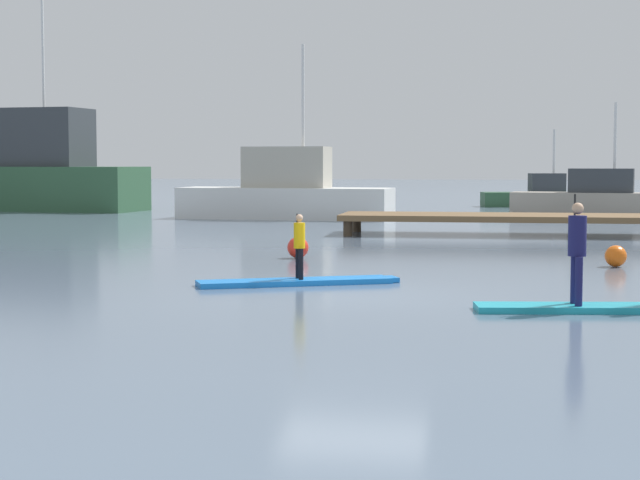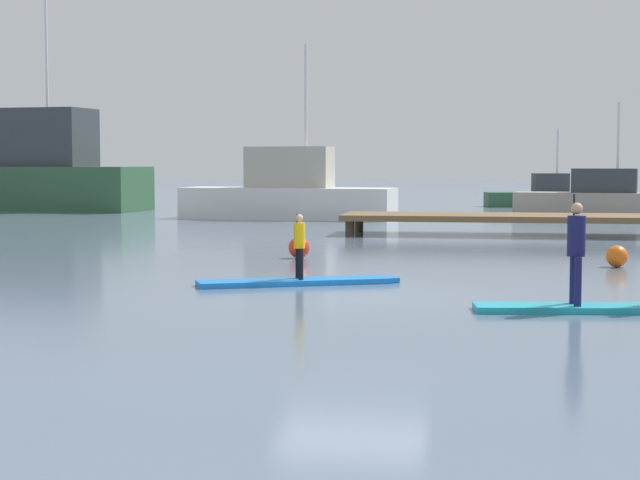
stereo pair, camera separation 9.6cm
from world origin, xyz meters
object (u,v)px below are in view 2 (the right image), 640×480
Objects in this scene: fishing_boat_white_large at (10,172)px; trawler_grey_distant at (542,195)px; mooring_buoy_near at (617,256)px; fishing_boat_green_midground at (597,200)px; paddleboard_near at (299,282)px; paddleboard_far at (598,308)px; motor_boat_small_navy at (288,194)px; mooring_buoy_mid at (299,248)px; paddler_child_solo at (299,243)px; paddler_adult at (576,246)px.

fishing_boat_white_large is 26.00m from trawler_grey_distant.
trawler_grey_distant is at bearing 90.38° from mooring_buoy_near.
fishing_boat_green_midground is 1.21× the size of trawler_grey_distant.
fishing_boat_white_large reaches higher than paddleboard_near.
paddleboard_far is 26.67m from motor_boat_small_navy.
mooring_buoy_near is at bearing -7.75° from mooring_buoy_mid.
trawler_grey_distant is at bearing 80.48° from paddleboard_near.
fishing_boat_green_midground is at bearing 73.29° from paddleboard_near.
fishing_boat_green_midground is (7.73, 25.78, -0.06)m from paddler_child_solo.
paddleboard_near is at bearing -145.09° from mooring_buoy_near.
mooring_buoy_mid is (-6.90, -30.19, -0.33)m from trawler_grey_distant.
motor_boat_small_navy is at bearing -163.21° from fishing_boat_green_midground.
fishing_boat_white_large is (-23.94, 30.49, 1.73)m from paddleboard_far.
mooring_buoy_near is at bearing 34.86° from paddler_child_solo.
trawler_grey_distant is 11.85× the size of mooring_buoy_near.
motor_boat_small_navy is at bearing 101.42° from paddleboard_near.
paddler_adult is at bearing -54.72° from mooring_buoy_mid.
fishing_boat_white_large is (-18.86, 27.70, 1.00)m from paddler_child_solo.
paddler_child_solo is 7.51m from mooring_buoy_near.
paddler_adult is 38.28m from trawler_grey_distant.
paddleboard_far is 0.44× the size of motor_boat_small_navy.
paddler_child_solo is 0.18× the size of fishing_boat_green_midground.
paddleboard_near is 5.60m from paddler_adult.
fishing_boat_green_midground is (2.65, 28.57, 0.66)m from paddleboard_far.
paddler_adult reaches higher than mooring_buoy_near.
paddler_adult is at bearing -69.69° from motor_boat_small_navy.
motor_boat_small_navy reaches higher than fishing_boat_green_midground.
mooring_buoy_near is (10.62, -17.81, -0.75)m from motor_boat_small_navy.
mooring_buoy_mid is at bearing -51.45° from fishing_boat_white_large.
motor_boat_small_navy is at bearing -127.97° from trawler_grey_distant.
paddler_adult reaches higher than mooring_buoy_mid.
mooring_buoy_near is at bearing -59.20° from motor_boat_small_navy.
trawler_grey_distant is at bearing 88.22° from paddler_adult.
fishing_boat_white_large is at bearing 128.14° from paddleboard_far.
fishing_boat_green_midground reaches higher than paddleboard_far.
fishing_boat_white_large reaches higher than paddler_child_solo.
mooring_buoy_mid is (3.51, -16.85, -0.73)m from motor_boat_small_navy.
trawler_grey_distant is (0.85, 38.22, 0.53)m from paddleboard_far.
motor_boat_small_navy reaches higher than paddler_child_solo.
fishing_boat_green_midground is at bearing 16.79° from motor_boat_small_navy.
fishing_boat_green_midground is at bearing 84.71° from paddleboard_far.
paddler_adult is at bearing -101.14° from mooring_buoy_near.
fishing_boat_white_large is 34.30m from mooring_buoy_near.
motor_boat_small_navy is (-9.56, 24.88, 0.93)m from paddleboard_far.
fishing_boat_green_midground is 22.30m from mooring_buoy_mid.
paddleboard_far is 7.15m from mooring_buoy_near.
motor_boat_small_navy reaches higher than paddleboard_far.
mooring_buoy_mid is at bearing -78.23° from motor_boat_small_navy.
paddleboard_far is 2.26× the size of paddler_adult.
trawler_grey_distant is (-1.79, 9.66, -0.13)m from fishing_boat_green_midground.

